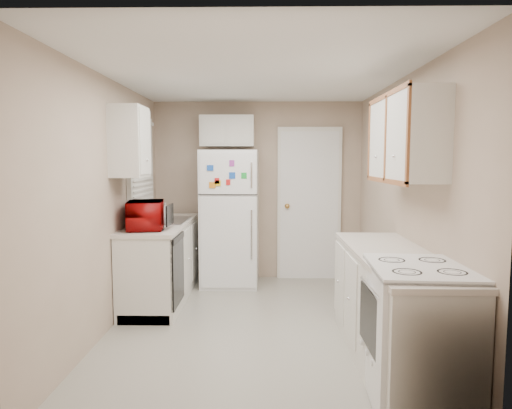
{
  "coord_description": "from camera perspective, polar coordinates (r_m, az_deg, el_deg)",
  "views": [
    {
      "loc": [
        0.08,
        -4.31,
        1.62
      ],
      "look_at": [
        0.0,
        0.5,
        1.15
      ],
      "focal_mm": 32.0,
      "sensor_mm": 36.0,
      "label": 1
    }
  ],
  "objects": [
    {
      "name": "floor",
      "position": [
        4.61,
        -0.11,
        -15.01
      ],
      "size": [
        3.8,
        3.8,
        0.0
      ],
      "primitive_type": "plane",
      "color": "#B4AFA3",
      "rests_on": "ground"
    },
    {
      "name": "ceiling",
      "position": [
        4.38,
        -0.11,
        15.83
      ],
      "size": [
        3.8,
        3.8,
        0.0
      ],
      "primitive_type": "plane",
      "color": "white",
      "rests_on": "floor"
    },
    {
      "name": "wall_left",
      "position": [
        4.58,
        -17.91,
        0.04
      ],
      "size": [
        3.8,
        3.8,
        0.0
      ],
      "primitive_type": "plane",
      "color": "tan",
      "rests_on": "floor"
    },
    {
      "name": "wall_right",
      "position": [
        4.53,
        17.89,
        -0.02
      ],
      "size": [
        3.8,
        3.8,
        0.0
      ],
      "primitive_type": "plane",
      "color": "tan",
      "rests_on": "floor"
    },
    {
      "name": "wall_back",
      "position": [
        6.23,
        0.21,
        1.72
      ],
      "size": [
        2.8,
        2.8,
        0.0
      ],
      "primitive_type": "plane",
      "color": "tan",
      "rests_on": "floor"
    },
    {
      "name": "wall_front",
      "position": [
        2.45,
        -0.92,
        -4.32
      ],
      "size": [
        2.8,
        2.8,
        0.0
      ],
      "primitive_type": "plane",
      "color": "tan",
      "rests_on": "floor"
    },
    {
      "name": "left_counter",
      "position": [
        5.47,
        -11.61,
        -6.89
      ],
      "size": [
        0.6,
        1.8,
        0.9
      ],
      "primitive_type": "cube",
      "color": "silver",
      "rests_on": "floor"
    },
    {
      "name": "dishwasher",
      "position": [
        4.83,
        -9.79,
        -8.03
      ],
      "size": [
        0.03,
        0.58,
        0.72
      ],
      "primitive_type": "cube",
      "color": "black",
      "rests_on": "floor"
    },
    {
      "name": "sink",
      "position": [
        5.54,
        -11.36,
        -2.41
      ],
      "size": [
        0.54,
        0.74,
        0.16
      ],
      "primitive_type": "cube",
      "color": "gray",
      "rests_on": "left_counter"
    },
    {
      "name": "microwave",
      "position": [
        4.9,
        -13.6,
        -1.26
      ],
      "size": [
        0.58,
        0.39,
        0.35
      ],
      "primitive_type": "imported",
      "rotation": [
        0.0,
        0.0,
        1.76
      ],
      "color": "#950707",
      "rests_on": "left_counter"
    },
    {
      "name": "soap_bottle",
      "position": [
        5.82,
        -11.26,
        -0.64
      ],
      "size": [
        0.09,
        0.09,
        0.19
      ],
      "primitive_type": "imported",
      "rotation": [
        0.0,
        0.0,
        -0.07
      ],
      "color": "beige",
      "rests_on": "left_counter"
    },
    {
      "name": "window_blinds",
      "position": [
        5.55,
        -14.14,
        5.21
      ],
      "size": [
        0.1,
        0.98,
        1.08
      ],
      "primitive_type": "cube",
      "color": "silver",
      "rests_on": "wall_left"
    },
    {
      "name": "upper_cabinet_left",
      "position": [
        4.73,
        -15.53,
        7.56
      ],
      "size": [
        0.3,
        0.45,
        0.7
      ],
      "primitive_type": "cube",
      "color": "silver",
      "rests_on": "wall_left"
    },
    {
      "name": "refrigerator",
      "position": [
        5.92,
        -3.25,
        -1.68
      ],
      "size": [
        0.73,
        0.71,
        1.74
      ],
      "primitive_type": "cube",
      "rotation": [
        0.0,
        0.0,
        -0.02
      ],
      "color": "white",
      "rests_on": "floor"
    },
    {
      "name": "cabinet_over_fridge",
      "position": [
        6.09,
        -3.62,
        9.15
      ],
      "size": [
        0.7,
        0.3,
        0.4
      ],
      "primitive_type": "cube",
      "color": "silver",
      "rests_on": "wall_back"
    },
    {
      "name": "interior_door",
      "position": [
        6.23,
        6.65,
        0.02
      ],
      "size": [
        0.86,
        0.06,
        2.08
      ],
      "primitive_type": "cube",
      "color": "white",
      "rests_on": "floor"
    },
    {
      "name": "right_counter",
      "position": [
        3.84,
        16.71,
        -12.41
      ],
      "size": [
        0.6,
        2.0,
        0.9
      ],
      "primitive_type": "cube",
      "color": "silver",
      "rests_on": "floor"
    },
    {
      "name": "stove",
      "position": [
        3.34,
        19.58,
        -14.91
      ],
      "size": [
        0.67,
        0.81,
        0.94
      ],
      "primitive_type": "cube",
      "rotation": [
        0.0,
        0.0,
        -0.06
      ],
      "color": "white",
      "rests_on": "floor"
    },
    {
      "name": "upper_cabinet_right",
      "position": [
        3.99,
        18.18,
        7.88
      ],
      "size": [
        0.3,
        1.2,
        0.7
      ],
      "primitive_type": "cube",
      "color": "silver",
      "rests_on": "wall_right"
    }
  ]
}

